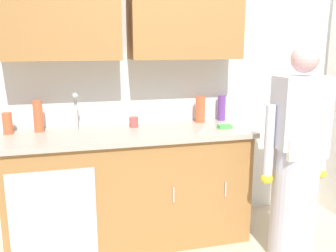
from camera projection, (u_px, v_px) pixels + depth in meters
The scene contains 12 objects.
kitchen_wall_with_uppers at pixel (170, 61), 3.18m from camera, with size 4.80×0.44×2.70m.
counter_cabinet at pixel (130, 189), 3.02m from camera, with size 1.90×0.62×0.90m.
countertop at pixel (129, 134), 2.92m from camera, with size 1.96×0.66×0.04m, color #A8A093.
sink at pixel (83, 136), 2.84m from camera, with size 0.50×0.36×0.35m.
person_at_sink at pixel (296, 171), 2.73m from camera, with size 0.55×0.34×1.62m.
bottle_water_short at pixel (222, 108), 3.32m from camera, with size 0.07×0.07×0.23m, color #66388C.
bottle_water_tall at pixel (7, 123), 2.81m from camera, with size 0.07×0.07×0.17m, color #E05933.
bottle_cleaner_spray at pixel (200, 110), 3.23m from camera, with size 0.08×0.08×0.23m, color #E05933.
bottle_soap at pixel (38, 116), 2.88m from camera, with size 0.07×0.07×0.25m, color #E05933.
cup_by_sink at pixel (134, 122), 3.06m from camera, with size 0.08×0.08×0.09m, color #B24C47.
knife_on_counter at pixel (202, 132), 2.88m from camera, with size 0.24×0.02×0.01m, color silver.
sponge at pixel (225, 127), 3.02m from camera, with size 0.11×0.07×0.03m, color #4CBF4C.
Camera 1 is at (-0.96, -2.12, 1.62)m, focal length 39.06 mm.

